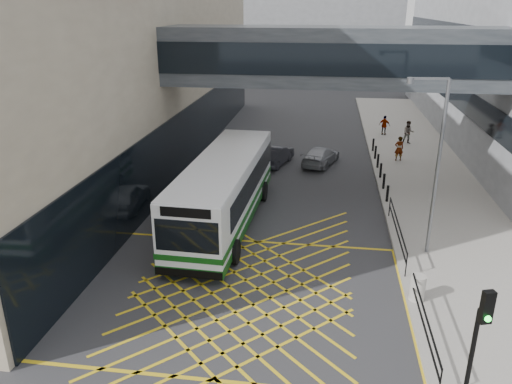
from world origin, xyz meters
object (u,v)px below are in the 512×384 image
at_px(pedestrian_b, 408,132).
at_px(car_silver, 321,155).
at_px(litter_bin, 417,288).
at_px(street_lamp, 435,158).
at_px(pedestrian_a, 399,149).
at_px(pedestrian_c, 384,125).
at_px(traffic_light, 478,339).
at_px(bus, 225,189).
at_px(car_dark, 275,155).
at_px(car_white, 179,199).

bearing_deg(pedestrian_b, car_silver, -139.13).
xyz_separation_m(car_silver, litter_bin, (3.77, -16.23, 0.00)).
height_order(street_lamp, pedestrian_a, street_lamp).
bearing_deg(pedestrian_c, litter_bin, 110.86).
bearing_deg(litter_bin, traffic_light, -87.26).
bearing_deg(bus, car_silver, 68.92).
relative_size(street_lamp, pedestrian_a, 4.44).
bearing_deg(pedestrian_c, traffic_light, 111.88).
bearing_deg(street_lamp, car_dark, 117.19).
bearing_deg(litter_bin, pedestrian_b, 83.08).
bearing_deg(pedestrian_a, pedestrian_b, -115.99).
bearing_deg(traffic_light, bus, 108.32).
bearing_deg(bus, car_white, 159.30).
distance_m(car_white, pedestrian_c, 21.16).
xyz_separation_m(car_silver, pedestrian_c, (4.92, 8.28, 0.31)).
distance_m(bus, litter_bin, 10.18).
xyz_separation_m(bus, traffic_light, (8.45, -11.64, 0.93)).
height_order(litter_bin, pedestrian_a, pedestrian_a).
bearing_deg(car_dark, pedestrian_a, -154.16).
bearing_deg(traffic_light, street_lamp, 68.90).
bearing_deg(car_white, bus, 161.11).
bearing_deg(street_lamp, pedestrian_b, 78.96).
bearing_deg(car_white, car_dark, -110.93).
bearing_deg(traffic_light, car_dark, 90.51).
xyz_separation_m(litter_bin, pedestrian_b, (2.67, 21.98, 0.39)).
bearing_deg(car_dark, traffic_light, 123.17).
distance_m(car_white, traffic_light, 17.03).
height_order(car_white, litter_bin, car_white).
xyz_separation_m(car_dark, traffic_light, (7.05, -21.50, 2.06)).
xyz_separation_m(bus, pedestrian_c, (9.33, 18.55, -0.83)).
bearing_deg(street_lamp, bus, 161.53).
relative_size(car_silver, pedestrian_a, 2.45).
bearing_deg(pedestrian_b, pedestrian_a, -106.03).
bearing_deg(pedestrian_c, car_white, 79.05).
distance_m(car_silver, street_lamp, 13.72).
relative_size(bus, litter_bin, 12.55).
height_order(traffic_light, litter_bin, traffic_light).
bearing_deg(pedestrian_a, car_white, 29.22).
bearing_deg(car_white, pedestrian_c, -120.56).
height_order(car_silver, street_lamp, street_lamp).
distance_m(bus, car_white, 3.08).
bearing_deg(pedestrian_a, pedestrian_c, -98.66).
height_order(street_lamp, pedestrian_c, street_lamp).
bearing_deg(litter_bin, car_dark, 113.19).
xyz_separation_m(car_white, pedestrian_c, (11.98, 17.43, 0.27)).
relative_size(bus, traffic_light, 3.04).
relative_size(pedestrian_a, pedestrian_c, 1.06).
bearing_deg(pedestrian_b, bus, -124.99).
relative_size(bus, street_lamp, 1.62).
bearing_deg(pedestrian_a, bus, 39.11).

